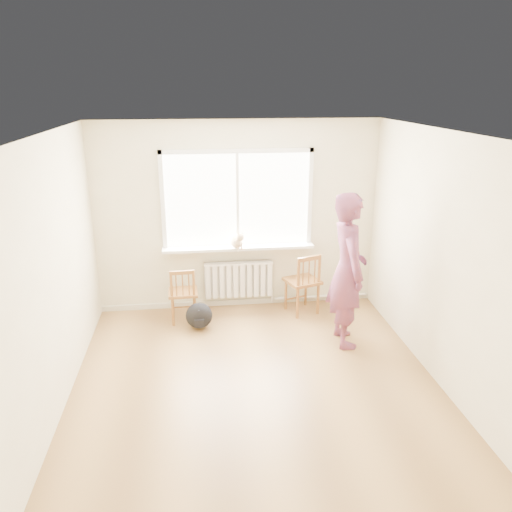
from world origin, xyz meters
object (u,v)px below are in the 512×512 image
object	(u,v)px
chair_right	(304,284)
cat	(237,241)
person	(348,270)
backpack	(199,316)
chair_left	(183,295)

from	to	relation	value
chair_right	cat	size ratio (longest dim) A/B	2.32
person	backpack	distance (m)	2.09
chair_left	cat	distance (m)	1.06
person	backpack	xyz separation A→B (m)	(-1.83, 0.60, -0.79)
chair_left	chair_right	distance (m)	1.71
chair_left	backpack	xyz separation A→B (m)	(0.21, -0.22, -0.22)
person	backpack	size ratio (longest dim) A/B	5.41
backpack	person	bearing A→B (deg)	-18.09
chair_left	person	distance (m)	2.27
person	cat	xyz separation A→B (m)	(-1.26, 1.11, 0.09)
cat	backpack	size ratio (longest dim) A/B	1.08
backpack	chair_right	bearing A→B (deg)	11.05
person	chair_left	bearing A→B (deg)	68.29
person	cat	distance (m)	1.68
chair_left	backpack	world-z (taller)	chair_left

